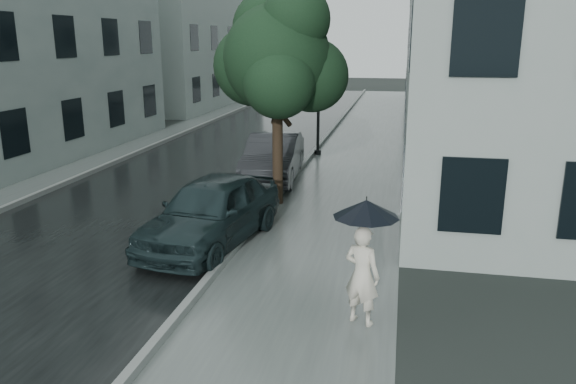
% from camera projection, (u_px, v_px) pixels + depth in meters
% --- Properties ---
extents(ground, '(120.00, 120.00, 0.00)m').
position_uv_depth(ground, '(289.00, 289.00, 10.47)').
color(ground, black).
rests_on(ground, ground).
extents(sidewalk, '(3.50, 60.00, 0.01)m').
position_uv_depth(sidewalk, '(357.00, 159.00, 21.76)').
color(sidewalk, slate).
rests_on(sidewalk, ground).
extents(kerb_near, '(0.15, 60.00, 0.15)m').
position_uv_depth(kerb_near, '(310.00, 156.00, 22.10)').
color(kerb_near, slate).
rests_on(kerb_near, ground).
extents(asphalt_road, '(6.85, 60.00, 0.00)m').
position_uv_depth(asphalt_road, '(226.00, 154.00, 22.80)').
color(asphalt_road, black).
rests_on(asphalt_road, ground).
extents(kerb_far, '(0.15, 60.00, 0.15)m').
position_uv_depth(kerb_far, '(145.00, 149.00, 23.46)').
color(kerb_far, slate).
rests_on(kerb_far, ground).
extents(sidewalk_far, '(1.70, 60.00, 0.01)m').
position_uv_depth(sidewalk_far, '(125.00, 150.00, 23.65)').
color(sidewalk_far, '#4C5451').
rests_on(sidewalk_far, ground).
extents(building_near, '(7.02, 36.00, 9.00)m').
position_uv_depth(building_near, '(483.00, 39.00, 26.65)').
color(building_near, gray).
rests_on(building_near, ground).
extents(building_far_b, '(7.02, 18.00, 8.00)m').
position_uv_depth(building_far_b, '(185.00, 47.00, 40.44)').
color(building_far_b, gray).
rests_on(building_far_b, ground).
extents(pedestrian, '(0.72, 0.61, 1.67)m').
position_uv_depth(pedestrian, '(362.00, 275.00, 9.03)').
color(pedestrian, beige).
rests_on(pedestrian, sidewalk).
extents(umbrella, '(1.39, 1.39, 1.21)m').
position_uv_depth(umbrella, '(366.00, 209.00, 8.78)').
color(umbrella, black).
rests_on(umbrella, ground).
extents(street_tree, '(3.78, 3.43, 5.90)m').
position_uv_depth(street_tree, '(278.00, 57.00, 15.03)').
color(street_tree, '#332619').
rests_on(street_tree, ground).
extents(lamp_post, '(0.85, 0.33, 5.03)m').
position_uv_depth(lamp_post, '(315.00, 82.00, 21.95)').
color(lamp_post, black).
rests_on(lamp_post, ground).
extents(car_near, '(2.53, 4.79, 1.55)m').
position_uv_depth(car_near, '(211.00, 211.00, 12.63)').
color(car_near, '#182729').
rests_on(car_near, ground).
extents(car_far, '(1.93, 4.67, 1.50)m').
position_uv_depth(car_far, '(273.00, 157.00, 18.46)').
color(car_far, '#27292D').
rests_on(car_far, ground).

